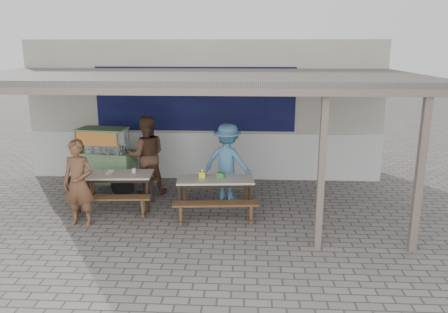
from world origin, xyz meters
TOP-DOWN VIEW (x-y plane):
  - ground at (0.00, 0.00)m, footprint 60.00×60.00m
  - back_wall at (-0.00, 3.58)m, footprint 9.00×1.28m
  - warung_roof at (0.02, 0.90)m, footprint 9.00×4.21m
  - table_left at (-1.64, 0.74)m, footprint 1.59×0.80m
  - bench_left_street at (-1.60, 0.14)m, footprint 1.66×0.40m
  - bench_left_wall at (-1.68, 1.33)m, footprint 1.66×0.40m
  - table_right at (0.49, 0.51)m, footprint 1.59×0.79m
  - bench_right_street at (0.54, -0.08)m, footprint 1.65×0.42m
  - bench_right_wall at (0.44, 1.09)m, footprint 1.65×0.42m
  - vendor_cart at (-2.19, 1.81)m, footprint 1.94×0.91m
  - patron_street_side at (-2.04, -0.22)m, footprint 0.66×0.48m
  - patron_wall_side at (-1.18, 1.69)m, footprint 1.03×0.89m
  - patron_right_table at (0.69, 1.42)m, footprint 1.27×0.99m
  - tissue_box at (0.22, 0.57)m, footprint 0.12×0.12m
  - donation_box at (0.59, 0.58)m, footprint 0.18×0.14m
  - condiment_jar at (-1.26, 0.85)m, footprint 0.08×0.08m
  - condiment_bowl at (-1.76, 0.75)m, footprint 0.23×0.23m

SIDE VIEW (x-z plane):
  - ground at x=0.00m, z-range 0.00..0.00m
  - bench_right_street at x=0.54m, z-range 0.12..0.57m
  - bench_right_wall at x=0.44m, z-range 0.12..0.57m
  - bench_left_street at x=-1.60m, z-range 0.12..0.57m
  - bench_left_wall at x=-1.68m, z-range 0.12..0.57m
  - table_right at x=0.49m, z-range 0.30..1.05m
  - table_left at x=-1.64m, z-range 0.30..1.05m
  - condiment_bowl at x=-1.76m, z-range 0.75..0.80m
  - condiment_jar at x=-1.26m, z-range 0.75..0.84m
  - donation_box at x=0.59m, z-range 0.75..0.85m
  - tissue_box at x=0.22m, z-range 0.75..0.87m
  - vendor_cart at x=-2.19m, z-range 0.07..1.57m
  - patron_street_side at x=-2.04m, z-range 0.00..1.68m
  - patron_right_table at x=0.69m, z-range 0.00..1.72m
  - patron_wall_side at x=-1.18m, z-range 0.00..1.82m
  - back_wall at x=0.00m, z-range -0.03..3.47m
  - warung_roof at x=0.02m, z-range 1.31..4.12m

